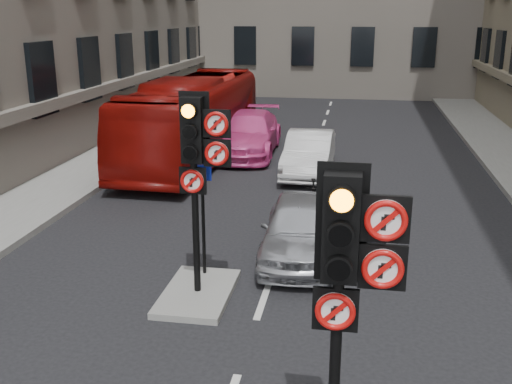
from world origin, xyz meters
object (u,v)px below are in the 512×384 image
(signal_near, at_px, (348,263))
(car_silver, at_px, (299,228))
(bus_red, at_px, (194,119))
(motorcyclist, at_px, (375,237))
(car_white, at_px, (309,153))
(motorcycle, at_px, (314,200))
(info_sign, at_px, (203,204))
(signal_far, at_px, (198,151))
(car_pink, at_px, (248,134))

(signal_near, relative_size, car_silver, 0.96)
(signal_near, xyz_separation_m, bus_red, (-5.54, 14.23, -1.17))
(motorcyclist, bearing_deg, bus_red, -46.44)
(signal_near, distance_m, car_silver, 6.54)
(car_white, bearing_deg, motorcycle, -82.69)
(car_white, relative_size, motorcycle, 2.55)
(info_sign, bearing_deg, car_silver, 25.24)
(signal_far, bearing_deg, car_white, 82.46)
(signal_near, height_order, motorcycle, signal_near)
(signal_near, xyz_separation_m, motorcyclist, (0.46, 5.52, -1.81))
(signal_near, distance_m, info_sign, 5.58)
(car_white, bearing_deg, signal_near, -82.77)
(bus_red, bearing_deg, signal_far, -72.39)
(motorcycle, relative_size, motorcyclist, 1.02)
(car_white, distance_m, bus_red, 4.40)
(car_pink, relative_size, motorcyclist, 3.32)
(signal_far, distance_m, car_silver, 3.36)
(info_sign, bearing_deg, car_pink, 81.04)
(signal_far, distance_m, motorcyclist, 3.93)
(signal_far, relative_size, motorcyclist, 2.32)
(signal_near, relative_size, motorcyclist, 2.32)
(car_pink, height_order, info_sign, info_sign)
(signal_far, distance_m, info_sign, 1.40)
(motorcyclist, relative_size, info_sign, 0.71)
(info_sign, bearing_deg, car_white, 65.90)
(signal_far, relative_size, car_white, 0.89)
(motorcyclist, bearing_deg, signal_far, 35.40)
(car_white, xyz_separation_m, car_pink, (-2.41, 2.40, 0.08))
(car_white, distance_m, motorcycle, 4.26)
(signal_far, height_order, info_sign, signal_far)
(car_silver, height_order, car_white, car_white)
(car_white, height_order, car_pink, car_pink)
(signal_near, bearing_deg, motorcycle, 96.28)
(car_white, xyz_separation_m, motorcyclist, (1.89, -7.35, 0.11))
(motorcyclist, height_order, info_sign, info_sign)
(signal_far, distance_m, car_pink, 11.51)
(signal_far, bearing_deg, bus_red, 106.04)
(signal_far, xyz_separation_m, info_sign, (-0.15, 0.74, -1.19))
(car_pink, bearing_deg, car_white, -46.69)
(info_sign, bearing_deg, motorcyclist, -1.17)
(car_white, xyz_separation_m, bus_red, (-4.12, 1.36, 0.75))
(car_silver, xyz_separation_m, info_sign, (-1.68, -1.41, 0.88))
(signal_near, height_order, car_silver, signal_near)
(car_silver, relative_size, bus_red, 0.37)
(motorcycle, bearing_deg, signal_near, -91.90)
(signal_far, xyz_separation_m, car_pink, (-1.24, 11.27, -1.96))
(car_white, bearing_deg, motorcyclist, -74.71)
(signal_far, xyz_separation_m, bus_red, (-2.94, 10.23, -1.29))
(motorcycle, bearing_deg, car_silver, -100.87)
(info_sign, bearing_deg, bus_red, 91.54)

